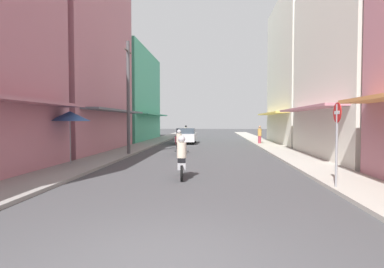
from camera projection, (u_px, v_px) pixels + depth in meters
The scene contains 16 objects.
ground_plane at pixel (206, 145), 27.39m from camera, with size 118.03×118.03×0.00m, color #424244.
sidewalk_left at pixel (146, 144), 27.78m from camera, with size 2.12×61.65×0.12m, color gray.
sidewalk_right at pixel (268, 145), 27.00m from camera, with size 2.12×61.65×0.12m, color #ADA89E.
building_left_mid at pixel (67, 48), 21.59m from camera, with size 7.05×11.01×14.26m.
building_left_far at pixel (123, 96), 34.47m from camera, with size 7.05×12.76×9.63m.
building_right_mid at pixel (372, 63), 17.28m from camera, with size 7.05×10.21×10.62m.
building_right_far at pixel (311, 72), 28.33m from camera, with size 7.05×11.12×13.02m.
motorbike_black at pixel (179, 143), 19.88m from camera, with size 0.62×1.79×1.58m.
motorbike_maroon at pixel (178, 143), 23.34m from camera, with size 0.66×1.78×0.96m.
motorbike_silver at pixel (182, 159), 11.54m from camera, with size 0.55×1.81×1.58m.
motorbike_red at pixel (186, 132), 40.40m from camera, with size 0.70×1.76×1.58m.
parked_car at pixel (186, 136), 29.66m from camera, with size 1.79×4.11×1.45m.
pedestrian_foreground at pixel (260, 135), 28.25m from camera, with size 0.34×0.34×1.69m.
vendor_umbrella at pixel (70, 116), 14.45m from camera, with size 1.83×1.83×2.55m.
utility_pole at pixel (128, 97), 19.07m from camera, with size 0.20×1.20×6.91m.
street_sign_no_entry at pixel (337, 134), 9.39m from camera, with size 0.07×0.60×2.65m.
Camera 1 is at (0.78, -4.52, 2.09)m, focal length 29.52 mm.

